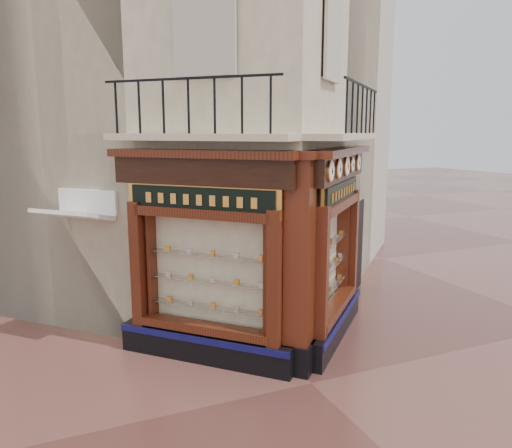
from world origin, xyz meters
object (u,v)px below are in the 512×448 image
signboard_left (201,200)px  signboard_right (341,192)px  clock_b (339,169)px  clock_d (352,165)px  awning (81,343)px  clock_a (330,171)px  clock_e (358,163)px  corner_pilaster (299,268)px  clock_c (346,166)px

signboard_left → signboard_right: (2.92, 0.00, 0.00)m
clock_b → clock_d: 1.24m
awning → signboard_right: 6.16m
clock_a → signboard_left: clock_a is taller
signboard_right → clock_e: bearing=-5.5°
clock_e → signboard_right: 1.27m
clock_d → clock_a: bearing=-180.0°
corner_pilaster → clock_d: size_ratio=12.93×
clock_c → clock_e: 1.22m
clock_b → signboard_left: clock_b is taller
signboard_left → signboard_right: 2.92m
awning → clock_b: bearing=-163.3°
corner_pilaster → signboard_left: bearing=100.2°
clock_a → signboard_left: size_ratio=0.17×
corner_pilaster → clock_b: (1.00, 0.39, 1.67)m
clock_d → signboard_left: (-3.34, -0.26, -0.52)m
clock_d → corner_pilaster: bearing=169.1°
clock_d → clock_b: bearing=-180.0°
clock_a → awning: (-4.08, 2.89, -3.62)m
clock_b → clock_c: size_ratio=0.94×
clock_a → signboard_right: clock_a is taller
clock_d → clock_e: (0.48, 0.48, 0.00)m
corner_pilaster → signboard_left: (-1.46, 1.01, 1.15)m
corner_pilaster → signboard_right: (1.46, 1.01, 1.15)m
clock_b → clock_e: 1.92m
clock_b → clock_d: size_ratio=1.21×
corner_pilaster → clock_c: size_ratio=10.12×
signboard_left → corner_pilaster: bearing=-169.8°
awning → clock_d: bearing=-151.1°
signboard_left → clock_c: bearing=-137.5°
corner_pilaster → awning: corner_pilaster is taller
clock_a → clock_b: (0.45, 0.45, -0.00)m
clock_e → signboard_left: bearing=145.9°
clock_a → clock_b: 0.64m
clock_a → clock_c: bearing=0.0°
clock_c → clock_b: bearing=-180.0°
corner_pilaster → signboard_right: size_ratio=1.94×
corner_pilaster → clock_a: size_ratio=10.66×
clock_c → signboard_right: bearing=57.9°
clock_e → clock_b: bearing=-180.0°
corner_pilaster → clock_e: size_ratio=10.93×
clock_c → signboard_left: size_ratio=0.18×
corner_pilaster → clock_a: 1.76m
clock_b → clock_c: 0.70m
awning → signboard_left: bearing=-176.2°
clock_a → awning: 6.17m
clock_e → awning: bearing=124.6°
clock_a → awning: clock_a is taller
clock_a → signboard_right: size_ratio=0.18×
clock_d → clock_e: clock_e is taller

